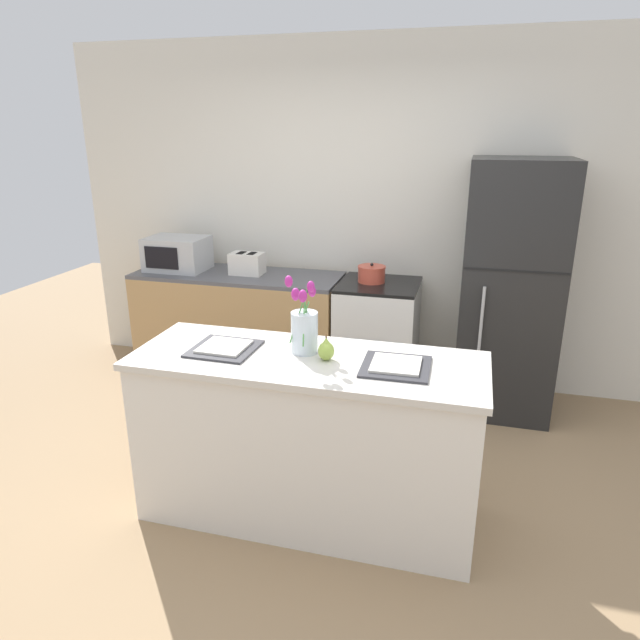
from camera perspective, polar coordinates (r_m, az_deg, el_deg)
ground_plane at (r=3.36m, az=-1.18°, el=-18.58°), size 10.00×10.00×0.00m
back_wall at (r=4.67m, az=5.70°, el=10.24°), size 5.20×0.08×2.70m
kitchen_island at (r=3.09m, az=-1.23°, el=-11.72°), size 1.80×0.66×0.93m
back_counter at (r=4.80m, az=-8.03°, el=-0.63°), size 1.68×0.60×0.91m
stove_range at (r=4.50m, az=5.73°, el=-1.92°), size 0.60×0.61×0.91m
refrigerator at (r=4.31m, az=18.48°, el=2.80°), size 0.68×0.67×1.84m
flower_vase at (r=2.91m, az=-1.60°, el=-0.77°), size 0.15×0.20×0.42m
pear_figurine at (r=2.84m, az=0.63°, el=-3.00°), size 0.08×0.08×0.13m
plate_setting_left at (r=3.03m, az=-9.56°, el=-2.77°), size 0.33×0.33×0.02m
plate_setting_right at (r=2.79m, az=7.60°, el=-4.56°), size 0.33×0.33×0.02m
toaster at (r=4.63m, az=-7.30°, el=5.62°), size 0.28×0.18×0.17m
cooking_pot at (r=4.37m, az=5.18°, el=4.61°), size 0.21×0.21×0.15m
microwave at (r=4.87m, az=-14.08°, el=6.46°), size 0.48×0.37×0.27m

